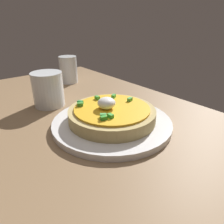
% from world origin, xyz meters
% --- Properties ---
extents(dining_table, '(1.17, 0.66, 0.03)m').
position_xyz_m(dining_table, '(0.00, 0.00, 0.01)').
color(dining_table, olive).
rests_on(dining_table, ground).
extents(plate, '(0.27, 0.27, 0.01)m').
position_xyz_m(plate, '(0.01, -0.06, 0.04)').
color(plate, silver).
rests_on(plate, dining_table).
extents(pizza, '(0.20, 0.20, 0.06)m').
position_xyz_m(pizza, '(0.01, -0.06, 0.06)').
color(pizza, tan).
rests_on(pizza, plate).
extents(cup_near, '(0.08, 0.08, 0.09)m').
position_xyz_m(cup_near, '(0.21, -0.00, 0.07)').
color(cup_near, silver).
rests_on(cup_near, dining_table).
extents(cup_far, '(0.07, 0.07, 0.10)m').
position_xyz_m(cup_far, '(0.38, -0.15, 0.08)').
color(cup_far, silver).
rests_on(cup_far, dining_table).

